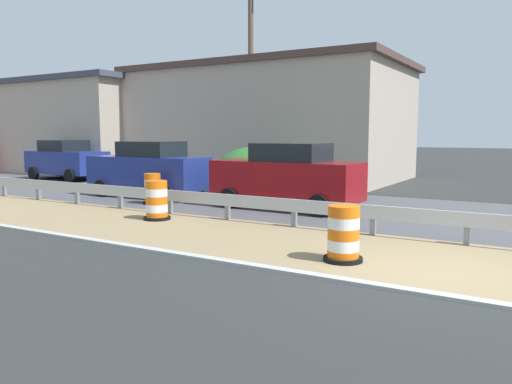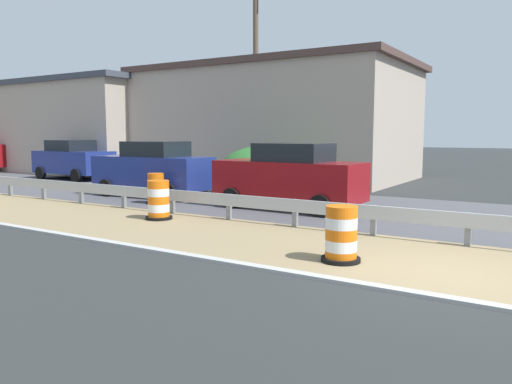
% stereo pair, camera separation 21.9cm
% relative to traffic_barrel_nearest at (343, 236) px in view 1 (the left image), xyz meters
% --- Properties ---
extents(ground_plane, '(160.00, 160.00, 0.00)m').
position_rel_traffic_barrel_nearest_xyz_m(ground_plane, '(0.09, -1.89, -0.46)').
color(ground_plane, '#2B2D2D').
extents(median_dirt_strip, '(3.89, 120.00, 0.01)m').
position_rel_traffic_barrel_nearest_xyz_m(median_dirt_strip, '(0.83, -1.89, -0.46)').
color(median_dirt_strip, '#8E7A56').
rests_on(median_dirt_strip, ground).
extents(far_lane_asphalt, '(7.05, 120.00, 0.00)m').
position_rel_traffic_barrel_nearest_xyz_m(far_lane_asphalt, '(6.30, -1.89, -0.46)').
color(far_lane_asphalt, '#4C4C51').
rests_on(far_lane_asphalt, ground).
extents(curb_near_edge, '(0.20, 120.00, 0.11)m').
position_rel_traffic_barrel_nearest_xyz_m(curb_near_edge, '(-1.21, -1.89, -0.46)').
color(curb_near_edge, '#ADADA8').
rests_on(curb_near_edge, ground).
extents(guardrail_median, '(0.18, 40.57, 0.71)m').
position_rel_traffic_barrel_nearest_xyz_m(guardrail_median, '(2.54, 1.28, 0.05)').
color(guardrail_median, '#ADB2B7').
rests_on(guardrail_median, ground).
extents(traffic_barrel_nearest, '(0.72, 0.72, 1.03)m').
position_rel_traffic_barrel_nearest_xyz_m(traffic_barrel_nearest, '(0.00, 0.00, 0.00)').
color(traffic_barrel_nearest, orange).
rests_on(traffic_barrel_nearest, ground).
extents(traffic_barrel_close, '(0.73, 0.73, 1.07)m').
position_rel_traffic_barrel_nearest_xyz_m(traffic_barrel_close, '(1.63, 5.99, 0.02)').
color(traffic_barrel_close, orange).
rests_on(traffic_barrel_close, ground).
extents(traffic_barrel_mid, '(0.67, 0.67, 1.02)m').
position_rel_traffic_barrel_nearest_xyz_m(traffic_barrel_mid, '(3.87, 8.19, -0.01)').
color(traffic_barrel_mid, orange).
rests_on(traffic_barrel_mid, ground).
extents(car_lead_far_lane, '(2.09, 4.62, 2.06)m').
position_rel_traffic_barrel_nearest_xyz_m(car_lead_far_lane, '(5.25, 9.63, 0.56)').
color(car_lead_far_lane, navy).
rests_on(car_lead_far_lane, ground).
extents(car_mid_far_lane, '(2.19, 4.37, 2.01)m').
position_rel_traffic_barrel_nearest_xyz_m(car_mid_far_lane, '(8.35, 18.14, 0.54)').
color(car_mid_far_lane, navy).
rests_on(car_mid_far_lane, ground).
extents(car_distant_b, '(2.04, 4.73, 2.05)m').
position_rel_traffic_barrel_nearest_xyz_m(car_distant_b, '(5.18, 3.85, 0.56)').
color(car_distant_b, maroon).
rests_on(car_distant_b, ground).
extents(roadside_shop_near, '(8.47, 14.00, 5.81)m').
position_rel_traffic_barrel_nearest_xyz_m(roadside_shop_near, '(14.75, 9.79, 2.45)').
color(roadside_shop_near, '#AD9E8E').
rests_on(roadside_shop_near, ground).
extents(roadside_shop_far, '(8.87, 15.40, 5.50)m').
position_rel_traffic_barrel_nearest_xyz_m(roadside_shop_far, '(13.42, 23.89, 2.30)').
color(roadside_shop_far, '#AD9E8E').
rests_on(roadside_shop_far, ground).
extents(utility_pole_near, '(0.24, 1.80, 9.10)m').
position_rel_traffic_barrel_nearest_xyz_m(utility_pole_near, '(10.86, 8.61, 4.25)').
color(utility_pole_near, brown).
rests_on(utility_pole_near, ground).
extents(bush_roadside, '(3.21, 3.21, 1.86)m').
position_rel_traffic_barrel_nearest_xyz_m(bush_roadside, '(7.92, 6.54, 0.46)').
color(bush_roadside, '#286028').
rests_on(bush_roadside, ground).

